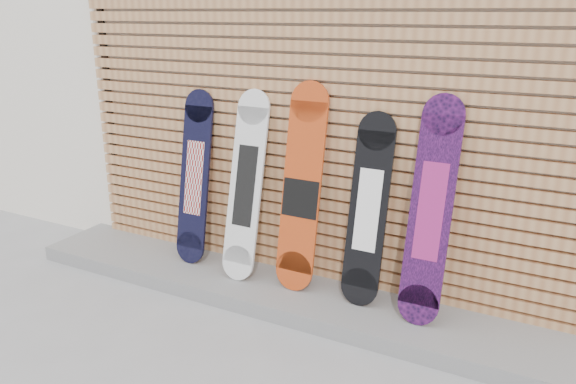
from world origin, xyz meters
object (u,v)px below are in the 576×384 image
at_px(snowboard_4, 431,211).
at_px(snowboard_2, 302,189).
at_px(snowboard_1, 246,186).
at_px(snowboard_0, 195,178).
at_px(snowboard_3, 368,210).

bearing_deg(snowboard_4, snowboard_2, 178.61).
xyz_separation_m(snowboard_1, snowboard_2, (0.47, 0.03, 0.03)).
bearing_deg(snowboard_0, snowboard_3, -0.22).
bearing_deg(snowboard_2, snowboard_3, 0.92).
distance_m(snowboard_3, snowboard_4, 0.45).
height_order(snowboard_0, snowboard_1, snowboard_1).
xyz_separation_m(snowboard_0, snowboard_1, (0.51, -0.04, 0.02)).
relative_size(snowboard_0, snowboard_1, 0.98).
xyz_separation_m(snowboard_0, snowboard_3, (1.49, -0.01, -0.03)).
bearing_deg(snowboard_3, snowboard_1, -178.02).
bearing_deg(snowboard_4, snowboard_3, 175.91).
height_order(snowboard_3, snowboard_4, snowboard_4).
bearing_deg(snowboard_0, snowboard_2, -0.83).
bearing_deg(snowboard_4, snowboard_1, -179.90).
bearing_deg(snowboard_1, snowboard_2, 3.14).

